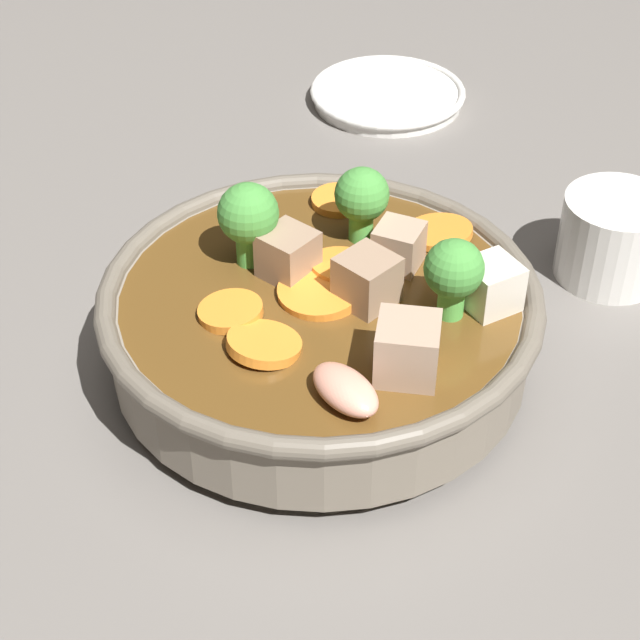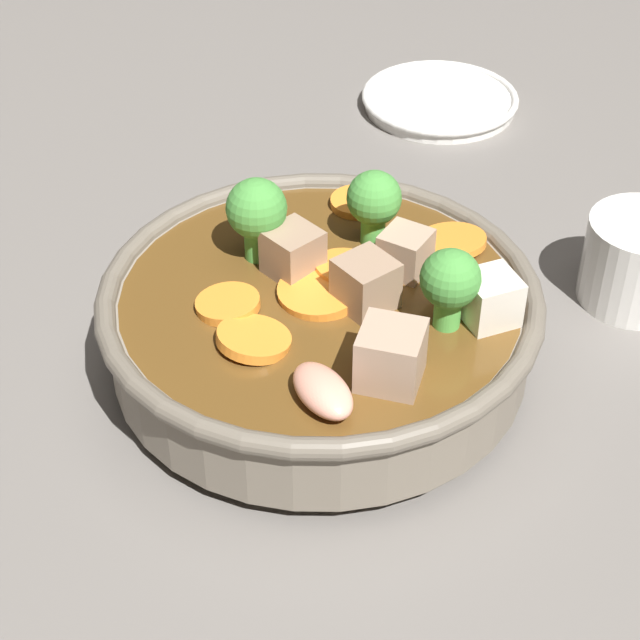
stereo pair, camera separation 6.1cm
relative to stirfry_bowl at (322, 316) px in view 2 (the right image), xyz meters
The scene contains 4 objects.
ground_plane 0.04m from the stirfry_bowl, 138.52° to the right, with size 3.00×3.00×0.00m, color slate.
stirfry_bowl is the anchor object (origin of this frame).
side_saucer 0.34m from the stirfry_bowl, 113.43° to the left, with size 0.13×0.13×0.01m.
tea_cup 0.21m from the stirfry_bowl, 59.43° to the left, with size 0.07×0.07×0.06m.
Camera 2 is at (0.30, -0.36, 0.42)m, focal length 60.00 mm.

